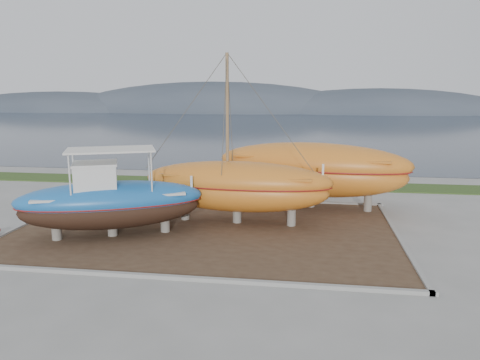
% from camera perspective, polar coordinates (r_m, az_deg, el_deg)
% --- Properties ---
extents(ground, '(140.00, 140.00, 0.00)m').
position_cam_1_polar(ground, '(19.34, -6.90, -9.52)').
color(ground, gray).
rests_on(ground, ground).
extents(dirt_patch, '(18.00, 12.00, 0.06)m').
position_cam_1_polar(dirt_patch, '(23.00, -4.28, -6.02)').
color(dirt_patch, '#422D1E').
rests_on(dirt_patch, ground).
extents(curb_frame, '(18.60, 12.60, 0.15)m').
position_cam_1_polar(curb_frame, '(22.99, -4.28, -5.91)').
color(curb_frame, gray).
rests_on(curb_frame, ground).
extents(grass_strip, '(44.00, 3.00, 0.08)m').
position_cam_1_polar(grass_strip, '(33.98, -0.04, -0.38)').
color(grass_strip, '#284219').
rests_on(grass_strip, ground).
extents(sea, '(260.00, 100.00, 0.04)m').
position_cam_1_polar(sea, '(87.84, 5.22, 6.58)').
color(sea, '#1A2535').
rests_on(sea, ground).
extents(mountain_ridge, '(200.00, 36.00, 20.00)m').
position_cam_1_polar(mountain_ridge, '(142.69, 6.50, 8.25)').
color(mountain_ridge, '#333D49').
rests_on(mountain_ridge, ground).
extents(blue_caique, '(8.79, 5.70, 4.06)m').
position_cam_1_polar(blue_caique, '(22.19, -15.51, -1.53)').
color(blue_caique, '#1C62AF').
rests_on(blue_caique, dirt_patch).
extents(white_dinghy, '(4.40, 1.91, 1.29)m').
position_cam_1_polar(white_dinghy, '(24.95, -15.19, -3.41)').
color(white_dinghy, silver).
rests_on(white_dinghy, dirt_patch).
extents(orange_sailboat, '(9.76, 3.41, 8.42)m').
position_cam_1_polar(orange_sailboat, '(23.20, -0.37, 4.87)').
color(orange_sailboat, '#C66C1E').
rests_on(orange_sailboat, dirt_patch).
extents(orange_bare_hull, '(11.44, 5.15, 3.62)m').
position_cam_1_polar(orange_bare_hull, '(27.07, 8.72, 0.49)').
color(orange_bare_hull, '#C66C1E').
rests_on(orange_bare_hull, dirt_patch).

